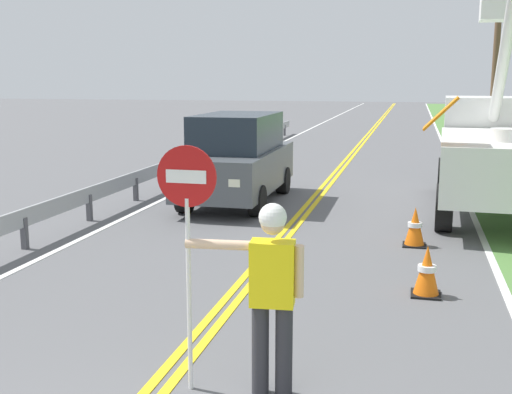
{
  "coord_description": "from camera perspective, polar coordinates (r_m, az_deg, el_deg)",
  "views": [
    {
      "loc": [
        2.26,
        -2.55,
        2.91
      ],
      "look_at": [
        0.06,
        6.33,
        1.2
      ],
      "focal_mm": 44.46,
      "sensor_mm": 36.0,
      "label": 1
    }
  ],
  "objects": [
    {
      "name": "edge_line_right",
      "position": [
        22.77,
        17.2,
        2.8
      ],
      "size": [
        0.12,
        110.0,
        0.01
      ],
      "primitive_type": "cube",
      "color": "silver",
      "rests_on": "ground"
    },
    {
      "name": "flagger_worker",
      "position": [
        5.81,
        1.38,
        -8.14
      ],
      "size": [
        1.08,
        0.28,
        1.83
      ],
      "color": "#2D2D33",
      "rests_on": "ground"
    },
    {
      "name": "centerline_yellow_left",
      "position": [
        22.85,
        7.92,
        3.2
      ],
      "size": [
        0.11,
        110.0,
        0.01
      ],
      "primitive_type": "cube",
      "color": "yellow",
      "rests_on": "ground"
    },
    {
      "name": "traffic_cone_mid",
      "position": [
        11.5,
        14.11,
        -2.66
      ],
      "size": [
        0.4,
        0.4,
        0.7
      ],
      "color": "orange",
      "rests_on": "ground"
    },
    {
      "name": "guardrail_left_shoulder",
      "position": [
        18.69,
        -6.43,
        3.19
      ],
      "size": [
        0.1,
        32.0,
        0.71
      ],
      "color": "#9EA0A3",
      "rests_on": "ground"
    },
    {
      "name": "edge_line_left",
      "position": [
        23.47,
        -0.65,
        3.5
      ],
      "size": [
        0.12,
        110.0,
        0.01
      ],
      "primitive_type": "cube",
      "color": "silver",
      "rests_on": "ground"
    },
    {
      "name": "utility_pole_mid",
      "position": [
        30.64,
        20.88,
        13.2
      ],
      "size": [
        1.8,
        0.28,
        8.94
      ],
      "color": "brown",
      "rests_on": "ground"
    },
    {
      "name": "centerline_yellow_right",
      "position": [
        22.84,
        8.37,
        3.19
      ],
      "size": [
        0.11,
        110.0,
        0.01
      ],
      "primitive_type": "cube",
      "color": "yellow",
      "rests_on": "ground"
    },
    {
      "name": "oncoming_suv_nearest",
      "position": [
        14.99,
        -1.67,
        3.51
      ],
      "size": [
        1.95,
        4.62,
        2.1
      ],
      "color": "#4C5156",
      "rests_on": "ground"
    },
    {
      "name": "traffic_cone_lead",
      "position": [
        8.95,
        15.12,
        -6.5
      ],
      "size": [
        0.4,
        0.4,
        0.7
      ],
      "color": "orange",
      "rests_on": "ground"
    },
    {
      "name": "utility_bucket_truck",
      "position": [
        15.18,
        20.66,
        4.21
      ],
      "size": [
        2.92,
        6.89,
        5.01
      ],
      "color": "white",
      "rests_on": "ground"
    },
    {
      "name": "stop_sign_paddle",
      "position": [
        5.77,
        -6.2,
        -1.5
      ],
      "size": [
        0.56,
        0.04,
        2.33
      ],
      "color": "silver",
      "rests_on": "ground"
    }
  ]
}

